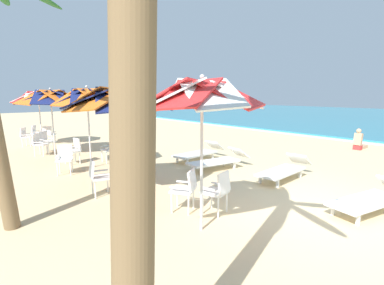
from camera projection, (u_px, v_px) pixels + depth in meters
name	position (u px, v px, depth m)	size (l,w,h in m)	color
ground_plane	(312.00, 210.00, 5.91)	(80.00, 80.00, 0.00)	beige
beach_umbrella_0	(202.00, 96.00, 4.68)	(2.05, 2.05, 2.67)	silver
plastic_chair_0	(186.00, 188.00, 5.81)	(0.63, 0.62, 0.87)	white
plastic_chair_1	(218.00, 190.00, 5.67)	(0.57, 0.55, 0.87)	white
beach_umbrella_1	(118.00, 100.00, 6.68)	(2.61, 2.61, 2.57)	silver
plastic_chair_2	(98.00, 175.00, 6.68)	(0.52, 0.54, 0.87)	white
beach_umbrella_2	(87.00, 98.00, 8.97)	(2.20, 2.20, 2.63)	silver
plastic_chair_3	(111.00, 148.00, 10.07)	(0.45, 0.48, 0.87)	white
plastic_chair_4	(65.00, 157.00, 8.58)	(0.60, 0.58, 0.87)	white
plastic_chair_5	(74.00, 149.00, 9.84)	(0.49, 0.52, 0.87)	white
beach_umbrella_3	(51.00, 98.00, 10.97)	(2.56, 2.56, 2.59)	silver
plastic_chair_6	(39.00, 143.00, 11.13)	(0.63, 0.63, 0.87)	white
plastic_chair_7	(45.00, 140.00, 11.75)	(0.62, 0.61, 0.87)	white
beach_umbrella_4	(38.00, 97.00, 13.15)	(2.31, 2.31, 2.58)	silver
plastic_chair_8	(37.00, 133.00, 14.08)	(0.61, 0.62, 0.87)	white
plastic_chair_9	(49.00, 133.00, 13.81)	(0.63, 0.63, 0.87)	white
plastic_chair_10	(26.00, 136.00, 13.11)	(0.62, 0.63, 0.87)	white
sun_lounger_0	(372.00, 198.00, 5.82)	(1.02, 2.22, 0.62)	white
sun_lounger_1	(285.00, 169.00, 8.07)	(0.82, 2.19, 0.62)	white
sun_lounger_2	(219.00, 160.00, 9.17)	(0.88, 2.20, 0.62)	white
sun_lounger_3	(199.00, 152.00, 10.41)	(0.82, 2.19, 0.62)	white
beachgoer_seated	(359.00, 143.00, 12.41)	(0.30, 0.93, 0.92)	red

